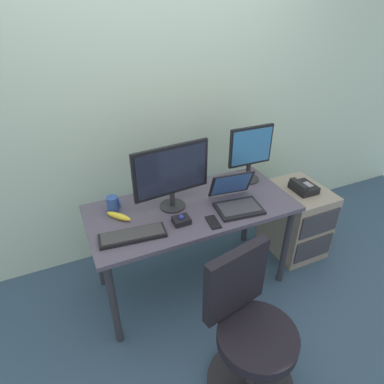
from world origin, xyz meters
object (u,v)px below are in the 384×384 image
trackball_mouse (181,220)px  cell_phone (213,222)px  file_cabinet (296,220)px  monitor_side (250,151)px  coffee_mug (113,204)px  office_chair (249,334)px  monitor_main (172,174)px  laptop (236,199)px  desk_phone (303,187)px  banana (119,216)px  keyboard (133,235)px

trackball_mouse → cell_phone: size_ratio=0.77×
file_cabinet → monitor_side: 0.83m
file_cabinet → coffee_mug: (-1.53, 0.16, 0.49)m
office_chair → monitor_side: monitor_side is taller
monitor_main → laptop: (0.41, -0.17, -0.21)m
file_cabinet → trackball_mouse: size_ratio=5.63×
cell_phone → monitor_side: bearing=43.7°
file_cabinet → desk_phone: size_ratio=3.10×
monitor_main → monitor_side: (0.69, 0.11, -0.01)m
laptop → banana: bearing=167.1°
desk_phone → monitor_main: bearing=177.2°
monitor_side → cell_phone: bearing=-142.4°
keyboard → cell_phone: bearing=-8.1°
cell_phone → banana: size_ratio=0.75×
file_cabinet → banana: (-1.52, 0.05, 0.45)m
monitor_main → keyboard: (-0.35, -0.21, -0.25)m
monitor_main → trackball_mouse: (-0.02, -0.20, -0.24)m
office_chair → keyboard: office_chair is taller
desk_phone → cell_phone: bearing=-166.6°
laptop → desk_phone: bearing=8.9°
desk_phone → monitor_side: 0.58m
file_cabinet → cell_phone: 1.09m
coffee_mug → cell_phone: bearing=-36.0°
monitor_side → keyboard: size_ratio=1.05×
desk_phone → keyboard: 1.49m
monitor_side → laptop: bearing=-134.7°
monitor_main → monitor_side: monitor_main is taller
monitor_side → banana: size_ratio=2.34×
desk_phone → cell_phone: 0.99m
banana → file_cabinet: bearing=-2.0°
keyboard → monitor_side: bearing=17.4°
coffee_mug → office_chair: bearing=-64.6°
monitor_main → banana: (-0.38, 0.01, -0.24)m
desk_phone → keyboard: size_ratio=0.47×
desk_phone → laptop: 0.74m
file_cabinet → cell_phone: (-0.97, -0.24, 0.44)m
cell_phone → trackball_mouse: bearing=162.2°
laptop → banana: laptop is taller
desk_phone → coffee_mug: coffee_mug is taller
monitor_side → laptop: 0.44m
monitor_main → file_cabinet: bearing=-1.9°
laptop → office_chair: bearing=-113.6°
keyboard → file_cabinet: bearing=6.6°
keyboard → trackball_mouse: trackball_mouse is taller
monitor_main → keyboard: bearing=-148.8°
monitor_main → keyboard: size_ratio=1.29×
office_chair → trackball_mouse: bearing=99.2°
keyboard → coffee_mug: coffee_mug is taller
desk_phone → coffee_mug: (-1.52, 0.18, 0.14)m
monitor_side → cell_phone: monitor_side is taller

